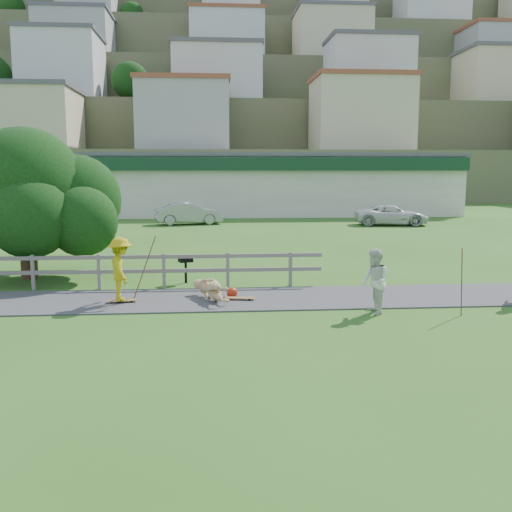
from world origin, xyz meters
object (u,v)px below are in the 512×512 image
object	(u,v)px
skater_fallen	(211,289)
car_silver	(189,213)
car_white	(392,215)
skater_rider	(121,273)
bbq	(186,269)
spectator_a	(374,282)
tree	(26,214)

from	to	relation	value
skater_fallen	car_silver	world-z (taller)	car_silver
skater_fallen	car_white	bearing A→B (deg)	36.89
skater_rider	skater_fallen	world-z (taller)	skater_rider
skater_rider	bbq	size ratio (longest dim) A/B	1.90
spectator_a	tree	bearing A→B (deg)	-121.09
car_white	bbq	world-z (taller)	car_white
skater_rider	tree	world-z (taller)	tree
skater_rider	tree	size ratio (longest dim) A/B	0.27
bbq	car_white	bearing A→B (deg)	34.33
skater_fallen	spectator_a	world-z (taller)	spectator_a
spectator_a	car_silver	xyz separation A→B (m)	(-5.63, 25.58, -0.08)
car_silver	bbq	size ratio (longest dim) A/B	4.97
spectator_a	skater_fallen	bearing A→B (deg)	-115.29
skater_fallen	tree	distance (m)	7.64
tree	bbq	size ratio (longest dim) A/B	6.94
skater_rider	car_silver	xyz separation A→B (m)	(1.03, 23.93, -0.12)
spectator_a	bbq	bearing A→B (deg)	-133.75
skater_rider	car_white	world-z (taller)	skater_rider
car_silver	tree	xyz separation A→B (m)	(-4.76, -19.75, 1.46)
skater_fallen	spectator_a	distance (m)	4.57
car_silver	tree	size ratio (longest dim) A/B	0.71
car_white	skater_rider	bearing A→B (deg)	153.19
skater_fallen	car_white	xyz separation A→B (m)	(12.32, 21.98, 0.35)
skater_rider	skater_fallen	distance (m)	2.55
spectator_a	tree	distance (m)	11.99
skater_fallen	tree	world-z (taller)	tree
car_silver	bbq	distance (m)	21.10
skater_rider	bbq	xyz separation A→B (m)	(1.66, 2.84, -0.42)
bbq	tree	bearing A→B (deg)	144.64
spectator_a	bbq	size ratio (longest dim) A/B	1.82
skater_rider	spectator_a	size ratio (longest dim) A/B	1.04
skater_fallen	spectator_a	bearing A→B (deg)	-47.33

